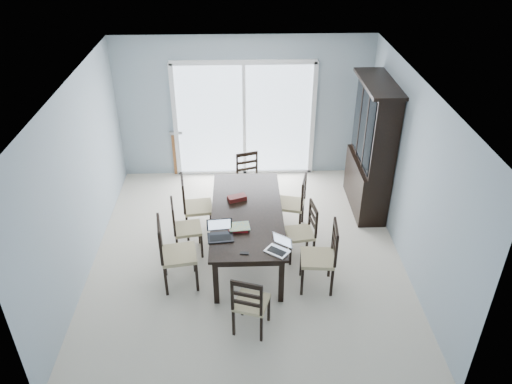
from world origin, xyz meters
TOP-DOWN VIEW (x-y plane):
  - floor at (0.00, 0.00)m, footprint 5.00×5.00m
  - ceiling at (0.00, 0.00)m, footprint 5.00×5.00m
  - back_wall at (0.00, 2.50)m, footprint 4.50×0.02m
  - wall_left at (-2.25, 0.00)m, footprint 0.02×5.00m
  - wall_right at (2.25, 0.00)m, footprint 0.02×5.00m
  - balcony at (0.00, 3.50)m, footprint 4.50×2.00m
  - railing at (0.00, 4.50)m, footprint 4.50×0.06m
  - dining_table at (0.00, 0.00)m, footprint 1.00×2.20m
  - china_hutch at (2.02, 1.25)m, footprint 0.50×1.38m
  - sliding_door at (0.00, 2.48)m, footprint 2.52×0.05m
  - chair_left_near at (-1.02, -0.62)m, footprint 0.53×0.52m
  - chair_left_mid at (-0.95, 0.07)m, footprint 0.46×0.45m
  - chair_left_far at (-0.84, 0.57)m, footprint 0.50×0.48m
  - chair_right_near at (1.02, -0.73)m, footprint 0.48×0.47m
  - chair_right_mid at (0.84, -0.06)m, footprint 0.44×0.43m
  - chair_right_far at (0.78, 0.64)m, footprint 0.50×0.49m
  - chair_end_near at (-0.00, -1.54)m, footprint 0.49×0.49m
  - chair_end_far at (0.05, 1.48)m, footprint 0.48×0.49m
  - laptop_dark at (-0.36, -0.61)m, footprint 0.36×0.27m
  - laptop_silver at (0.36, -0.92)m, footprint 0.35×0.33m
  - book_stack at (-0.12, -0.41)m, footprint 0.30×0.24m
  - cell_phone at (-0.05, -0.94)m, footprint 0.12×0.06m
  - game_box at (-0.14, 0.32)m, footprint 0.29×0.21m
  - hot_tub at (-0.66, 3.32)m, footprint 1.93×1.78m

SIDE VIEW (x-z plane):
  - balcony at x=0.00m, z-range -0.10..0.00m
  - floor at x=0.00m, z-range 0.00..0.00m
  - hot_tub at x=-0.66m, z-range 0.00..0.88m
  - chair_right_mid at x=0.84m, z-range 0.03..1.04m
  - chair_end_near at x=0.00m, z-range 0.03..1.05m
  - chair_end_far at x=0.05m, z-range 0.03..1.06m
  - chair_left_mid at x=-0.95m, z-range 0.03..1.06m
  - railing at x=0.00m, z-range 0.00..1.10m
  - chair_right_far at x=0.78m, z-range 0.03..1.10m
  - chair_left_far at x=-0.84m, z-range 0.03..1.17m
  - chair_right_near at x=1.02m, z-range 0.03..1.18m
  - chair_left_near at x=-1.02m, z-range 0.03..1.24m
  - dining_table at x=0.00m, z-range 0.30..1.05m
  - cell_phone at x=-0.05m, z-range 0.75..0.76m
  - book_stack at x=-0.12m, z-range 0.75..0.80m
  - game_box at x=-0.14m, z-range 0.75..0.82m
  - laptop_silver at x=0.36m, z-range 0.70..0.90m
  - laptop_dark at x=-0.36m, z-range 0.69..0.92m
  - china_hutch at x=2.02m, z-range -0.03..2.17m
  - sliding_door at x=0.00m, z-range 0.00..2.18m
  - back_wall at x=0.00m, z-range 0.00..2.60m
  - wall_left at x=-2.25m, z-range 0.00..2.60m
  - wall_right at x=2.25m, z-range 0.00..2.60m
  - ceiling at x=0.00m, z-range 2.60..2.60m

